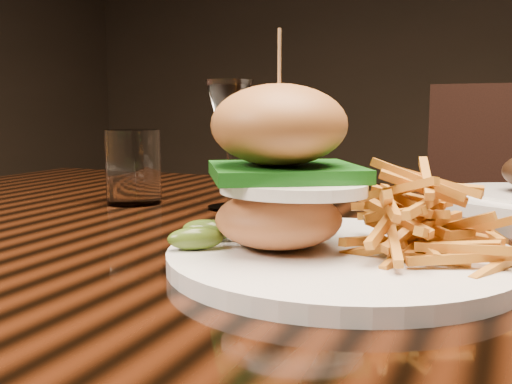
% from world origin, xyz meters
% --- Properties ---
extents(dining_table, '(1.60, 0.90, 0.75)m').
position_xyz_m(dining_table, '(0.00, 0.00, 0.67)').
color(dining_table, black).
rests_on(dining_table, ground).
extents(burger_plate, '(0.31, 0.31, 0.21)m').
position_xyz_m(burger_plate, '(0.02, -0.15, 0.80)').
color(burger_plate, white).
rests_on(burger_plate, dining_table).
extents(wine_glass, '(0.06, 0.06, 0.18)m').
position_xyz_m(wine_glass, '(-0.20, 0.09, 0.88)').
color(wine_glass, white).
rests_on(wine_glass, dining_table).
extents(water_tumbler, '(0.08, 0.08, 0.11)m').
position_xyz_m(water_tumbler, '(-0.35, 0.07, 0.80)').
color(water_tumbler, white).
rests_on(water_tumbler, dining_table).
extents(chair_far, '(0.51, 0.51, 0.95)m').
position_xyz_m(chair_far, '(0.16, 0.89, 0.54)').
color(chair_far, black).
rests_on(chair_far, ground).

